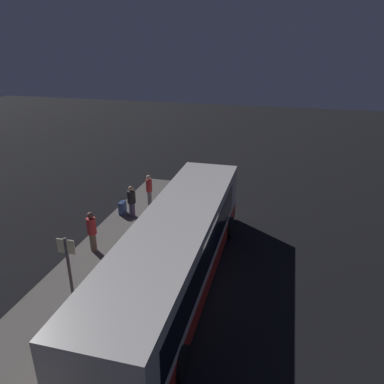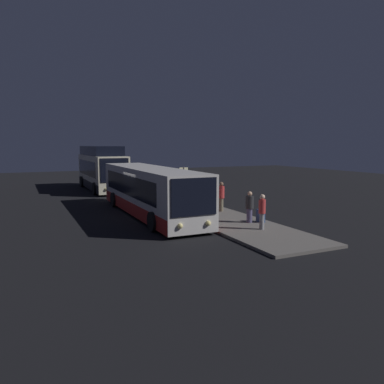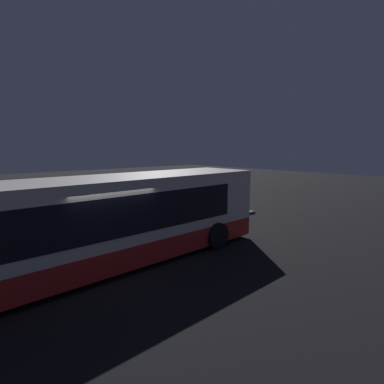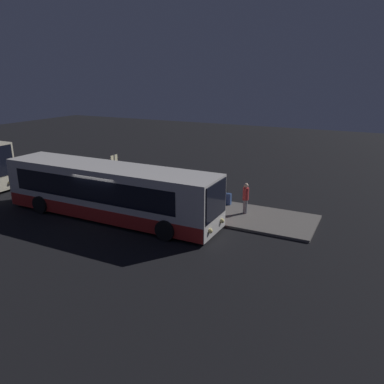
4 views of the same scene
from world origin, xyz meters
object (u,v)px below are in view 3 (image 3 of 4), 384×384
object	(u,v)px
passenger_with_bags	(83,208)
passenger_waiting	(181,198)
passenger_boarding	(153,202)
suitcase	(149,210)
bus_lead	(92,225)

from	to	relation	value
passenger_with_bags	passenger_waiting	bearing A→B (deg)	-106.57
passenger_boarding	suitcase	xyz separation A→B (m)	(0.14, 0.59, -0.53)
passenger_waiting	passenger_with_bags	size ratio (longest dim) A/B	0.94
passenger_boarding	passenger_waiting	size ratio (longest dim) A/B	0.96
passenger_waiting	suitcase	world-z (taller)	passenger_waiting
passenger_boarding	passenger_with_bags	distance (m)	3.47
passenger_with_bags	bus_lead	bearing A→B (deg)	151.64
passenger_boarding	suitcase	distance (m)	0.81
passenger_waiting	passenger_with_bags	distance (m)	5.05
passenger_boarding	passenger_with_bags	xyz separation A→B (m)	(-3.45, 0.28, 0.11)
passenger_boarding	passenger_with_bags	world-z (taller)	passenger_with_bags
passenger_waiting	suitcase	xyz separation A→B (m)	(-1.41, 0.93, -0.60)
bus_lead	passenger_boarding	bearing A→B (deg)	37.74
bus_lead	passenger_with_bags	xyz separation A→B (m)	(1.38, 4.02, -0.28)
passenger_boarding	passenger_waiting	world-z (taller)	passenger_waiting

